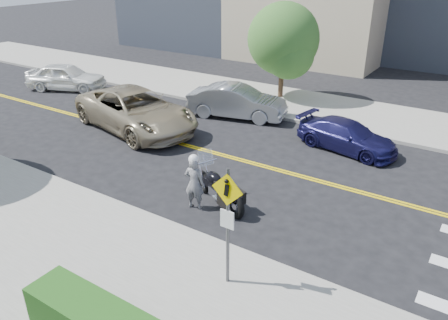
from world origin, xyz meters
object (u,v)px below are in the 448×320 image
Objects in this scene: pedestrian_sign at (228,217)px; motorcyclist at (194,182)px; parked_car_blue at (347,136)px; parked_car_silver at (237,102)px; suv at (136,110)px; parked_car_white at (66,77)px; motorcycle at (218,181)px.

pedestrian_sign is 1.64× the size of motorcyclist.
parked_car_blue is (2.46, 7.03, -0.31)m from motorcyclist.
parked_car_silver is at bearing -80.63° from motorcyclist.
suv reaches higher than parked_car_white.
parked_car_white is (-8.01, 2.58, -0.13)m from suv.
pedestrian_sign is at bearing -167.35° from parked_car_blue.
parked_car_white is 11.06m from parked_car_silver.
parked_car_silver is (2.97, 3.91, -0.12)m from suv.
motorcycle is 0.62× the size of parked_car_blue.
parked_car_blue is at bearing -111.89° from parked_car_white.
parked_car_silver reaches higher than parked_car_white.
parked_car_white is 16.81m from parked_car_blue.
pedestrian_sign is 9.64m from parked_car_blue.
pedestrian_sign is 3.91m from motorcyclist.
motorcyclist is at bearing -109.74° from suv.
pedestrian_sign is at bearing -112.63° from suv.
parked_car_blue is at bearing -113.14° from parked_car_silver.
motorcycle is at bearing -166.09° from parked_car_silver.
suv is 4.91m from parked_car_silver.
motorcycle is at bearing 126.81° from pedestrian_sign.
motorcyclist is 0.38× the size of parked_car_silver.
motorcyclist is 0.40× the size of parked_car_white.
suv reaches higher than parked_car_silver.
motorcycle reaches higher than parked_car_blue.
suv is 1.43× the size of parked_car_white.
parked_car_silver reaches higher than parked_car_blue.
motorcycle reaches higher than parked_car_white.
motorcycle is 16.02m from parked_car_white.
parked_car_blue is at bearing 96.05° from motorcycle.
parked_car_blue is (8.80, 2.93, -0.30)m from suv.
motorcyclist is 7.46m from parked_car_blue.
parked_car_silver is 5.91m from parked_car_blue.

